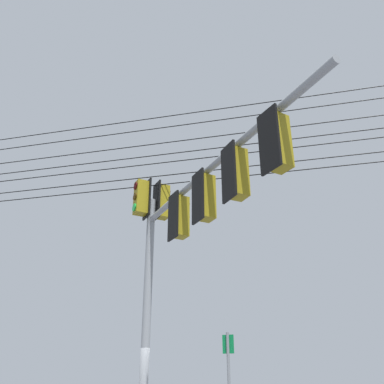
{
  "coord_description": "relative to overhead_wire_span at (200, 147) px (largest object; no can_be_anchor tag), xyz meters",
  "views": [
    {
      "loc": [
        8.7,
        5.54,
        1.59
      ],
      "look_at": [
        1.28,
        2.36,
        5.38
      ],
      "focal_mm": 40.09,
      "sensor_mm": 36.0,
      "label": 1
    }
  ],
  "objects": [
    {
      "name": "signal_mast_assembly",
      "position": [
        1.4,
        0.13,
        -2.69
      ],
      "size": [
        4.64,
        5.43,
        6.64
      ],
      "color": "gray",
      "rests_on": "ground"
    },
    {
      "name": "overhead_wire_span",
      "position": [
        0.0,
        0.0,
        0.0
      ],
      "size": [
        4.54,
        28.15,
        2.41
      ],
      "color": "black"
    }
  ]
}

